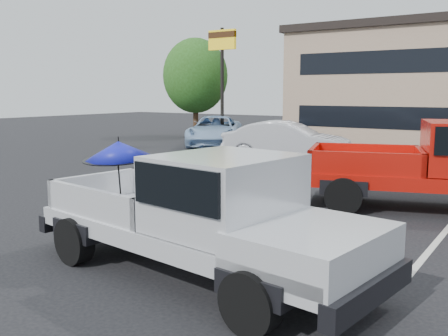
{
  "coord_description": "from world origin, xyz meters",
  "views": [
    {
      "loc": [
        4.68,
        -7.74,
        2.73
      ],
      "look_at": [
        -0.56,
        0.08,
        1.3
      ],
      "focal_mm": 40.0,
      "sensor_mm": 36.0,
      "label": 1
    }
  ],
  "objects_px": {
    "tree_left": "(195,76)",
    "blue_suv": "(215,131)",
    "silver_pickup": "(212,211)",
    "silver_sedan": "(287,142)",
    "motel_sign": "(222,55)"
  },
  "relations": [
    {
      "from": "silver_sedan",
      "to": "blue_suv",
      "type": "distance_m",
      "value": 7.04
    },
    {
      "from": "blue_suv",
      "to": "tree_left",
      "type": "bearing_deg",
      "value": 109.4
    },
    {
      "from": "tree_left",
      "to": "silver_sedan",
      "type": "xyz_separation_m",
      "value": [
        9.97,
        -7.33,
        -2.92
      ]
    },
    {
      "from": "blue_suv",
      "to": "silver_sedan",
      "type": "bearing_deg",
      "value": -60.15
    },
    {
      "from": "motel_sign",
      "to": "tree_left",
      "type": "relative_size",
      "value": 1.0
    },
    {
      "from": "silver_pickup",
      "to": "silver_sedan",
      "type": "xyz_separation_m",
      "value": [
        -4.69,
        11.73,
        -0.24
      ]
    },
    {
      "from": "tree_left",
      "to": "motel_sign",
      "type": "bearing_deg",
      "value": -36.87
    },
    {
      "from": "tree_left",
      "to": "blue_suv",
      "type": "distance_m",
      "value": 6.15
    },
    {
      "from": "tree_left",
      "to": "blue_suv",
      "type": "height_order",
      "value": "tree_left"
    },
    {
      "from": "tree_left",
      "to": "blue_suv",
      "type": "bearing_deg",
      "value": -42.24
    },
    {
      "from": "silver_pickup",
      "to": "tree_left",
      "type": "bearing_deg",
      "value": 135.13
    },
    {
      "from": "motel_sign",
      "to": "silver_sedan",
      "type": "bearing_deg",
      "value": -35.95
    },
    {
      "from": "tree_left",
      "to": "silver_pickup",
      "type": "relative_size",
      "value": 1.02
    },
    {
      "from": "silver_pickup",
      "to": "blue_suv",
      "type": "relative_size",
      "value": 1.08
    },
    {
      "from": "motel_sign",
      "to": "silver_pickup",
      "type": "distance_m",
      "value": 19.61
    }
  ]
}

